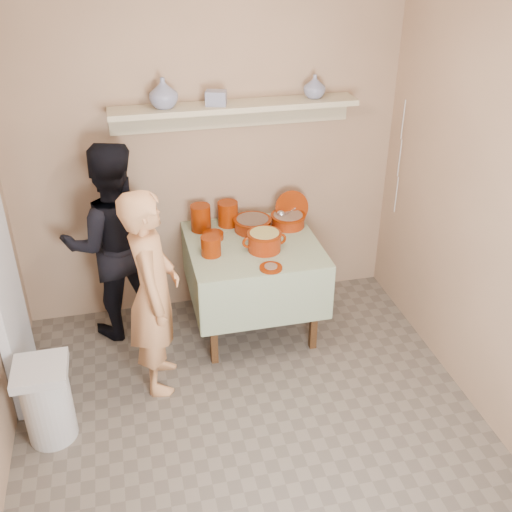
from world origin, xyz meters
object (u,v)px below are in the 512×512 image
object	(u,v)px
person_cook	(153,293)
cazuela_rice	(264,240)
person_helper	(113,243)
serving_table	(253,256)
trash_bin	(47,401)

from	to	relation	value
person_cook	cazuela_rice	xyz separation A→B (m)	(0.84, 0.36, 0.11)
person_helper	cazuela_rice	xyz separation A→B (m)	(1.07, -0.34, 0.07)
cazuela_rice	person_cook	bearing A→B (deg)	-157.05
serving_table	trash_bin	bearing A→B (deg)	-150.17
serving_table	cazuela_rice	size ratio (longest dim) A/B	2.95
person_helper	person_cook	bearing A→B (deg)	104.09
serving_table	cazuela_rice	xyz separation A→B (m)	(0.06, -0.13, 0.20)
person_helper	serving_table	size ratio (longest dim) A/B	1.60
serving_table	cazuela_rice	world-z (taller)	cazuela_rice
serving_table	trash_bin	world-z (taller)	serving_table
person_helper	cazuela_rice	world-z (taller)	person_helper
person_helper	trash_bin	xyz separation A→B (m)	(-0.49, -1.07, -0.49)
trash_bin	person_cook	bearing A→B (deg)	27.40
person_cook	serving_table	size ratio (longest dim) A/B	1.51
cazuela_rice	trash_bin	bearing A→B (deg)	-154.96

